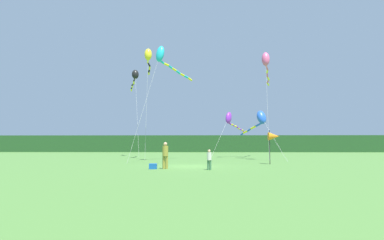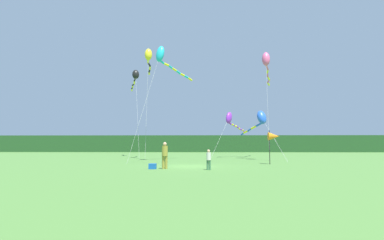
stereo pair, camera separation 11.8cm
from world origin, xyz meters
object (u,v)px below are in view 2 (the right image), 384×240
object	(u,v)px
kite_purple	(230,119)
banner_flag_pole	(274,137)
person_adult	(165,154)
kite_rainbow	(266,62)
kite_black	(135,76)
cooler_box	(153,166)
kite_cyan	(163,57)
person_child	(209,159)
kite_yellow	(149,57)
kite_blue	(260,119)

from	to	relation	value
kite_purple	banner_flag_pole	bearing A→B (deg)	-80.14
person_adult	kite_rainbow	world-z (taller)	kite_rainbow
kite_purple	kite_black	distance (m)	14.27
cooler_box	kite_cyan	xyz separation A→B (m)	(-0.59, 9.87, 10.13)
person_child	kite_rainbow	size ratio (longest dim) A/B	0.10
kite_yellow	cooler_box	bearing A→B (deg)	-78.90
person_child	cooler_box	size ratio (longest dim) A/B	2.59
kite_purple	kite_cyan	xyz separation A→B (m)	(-7.44, -9.00, 5.54)
kite_purple	person_child	bearing A→B (deg)	-99.19
person_adult	kite_black	bearing A→B (deg)	107.32
kite_yellow	kite_cyan	bearing A→B (deg)	-64.65
person_adult	kite_rainbow	bearing A→B (deg)	58.06
kite_purple	kite_cyan	size ratio (longest dim) A/B	0.63
kite_black	kite_rainbow	bearing A→B (deg)	-15.67
person_child	kite_yellow	xyz separation A→B (m)	(-6.58, 15.35, 11.00)
kite_purple	kite_cyan	bearing A→B (deg)	-129.57
cooler_box	kite_yellow	world-z (taller)	kite_yellow
person_adult	cooler_box	bearing A→B (deg)	-168.11
kite_rainbow	kite_yellow	bearing A→B (deg)	-172.41
person_adult	kite_blue	distance (m)	16.16
kite_purple	person_adult	bearing A→B (deg)	-107.97
cooler_box	kite_yellow	size ratio (longest dim) A/B	0.04
person_child	kite_rainbow	xyz separation A→B (m)	(7.31, 17.20, 10.74)
cooler_box	kite_purple	world-z (taller)	kite_purple
person_adult	kite_purple	world-z (taller)	kite_purple
kite_purple	kite_black	bearing A→B (deg)	169.20
kite_yellow	kite_rainbow	xyz separation A→B (m)	(13.89, 1.85, -0.26)
kite_yellow	kite_black	xyz separation A→B (m)	(-2.91, 6.57, -0.82)
person_child	kite_yellow	size ratio (longest dim) A/B	0.10
person_child	kite_rainbow	distance (m)	21.55
person_child	kite_blue	bearing A→B (deg)	67.12
cooler_box	kite_yellow	xyz separation A→B (m)	(-2.89, 14.72, 11.54)
person_adult	kite_yellow	xyz separation A→B (m)	(-3.67, 14.55, 10.73)
kite_yellow	kite_blue	bearing A→B (deg)	-6.52
person_child	kite_blue	size ratio (longest dim) A/B	0.17
kite_black	kite_cyan	bearing A→B (deg)	-65.46
kite_purple	kite_blue	xyz separation A→B (m)	(2.72, -5.58, -0.38)
person_adult	person_child	xyz separation A→B (m)	(2.91, -0.79, -0.27)
person_child	cooler_box	xyz separation A→B (m)	(-3.70, 0.63, -0.54)
person_adult	cooler_box	distance (m)	1.14
kite_cyan	kite_purple	bearing A→B (deg)	50.43
person_child	kite_blue	distance (m)	15.55
cooler_box	banner_flag_pole	world-z (taller)	banner_flag_pole
kite_blue	kite_cyan	xyz separation A→B (m)	(-10.16, -3.43, 5.93)
banner_flag_pole	kite_rainbow	bearing A→B (deg)	80.77
kite_purple	cooler_box	bearing A→B (deg)	-109.96
kite_blue	kite_purple	bearing A→B (deg)	116.00
kite_yellow	kite_cyan	xyz separation A→B (m)	(2.30, -4.85, -1.42)
kite_rainbow	kite_black	bearing A→B (deg)	164.33
kite_cyan	kite_black	bearing A→B (deg)	114.54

